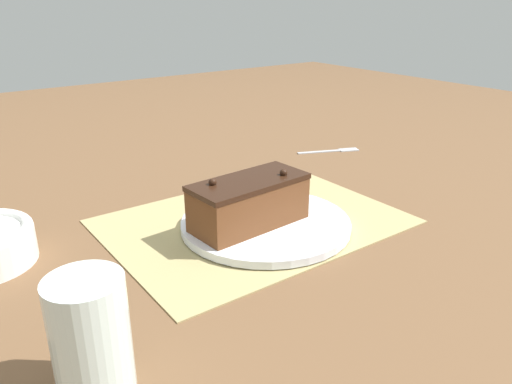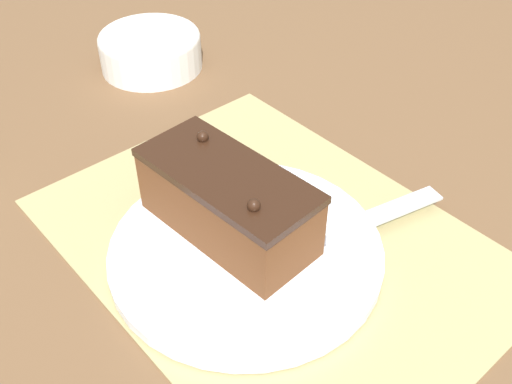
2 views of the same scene
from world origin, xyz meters
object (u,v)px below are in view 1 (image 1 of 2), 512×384
at_px(cake_plate, 265,224).
at_px(drinking_glass, 91,337).
at_px(chocolate_cake, 249,202).
at_px(serving_knife, 263,199).
at_px(dessert_fork, 334,150).

xyz_separation_m(cake_plate, drinking_glass, (-0.34, -0.18, 0.05)).
bearing_deg(chocolate_cake, cake_plate, -6.07).
relative_size(serving_knife, drinking_glass, 1.81).
height_order(cake_plate, dessert_fork, cake_plate).
xyz_separation_m(chocolate_cake, drinking_glass, (-0.31, -0.18, 0.01)).
xyz_separation_m(cake_plate, chocolate_cake, (-0.03, 0.00, 0.04)).
xyz_separation_m(drinking_glass, dessert_fork, (0.72, 0.42, -0.06)).
distance_m(cake_plate, drinking_glass, 0.39).
height_order(serving_knife, dessert_fork, serving_knife).
distance_m(drinking_glass, dessert_fork, 0.84).
bearing_deg(dessert_fork, drinking_glass, -36.73).
relative_size(drinking_glass, dessert_fork, 0.83).
relative_size(chocolate_cake, drinking_glass, 1.58).
bearing_deg(chocolate_cake, drinking_glass, -149.07).
distance_m(serving_knife, dessert_fork, 0.39).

